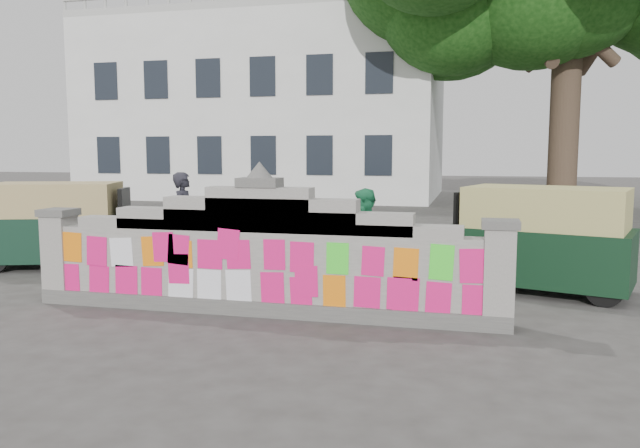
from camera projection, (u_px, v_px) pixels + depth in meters
The scene contains 8 objects.
ground at pixel (261, 313), 8.27m from camera, with size 100.00×100.00×0.00m, color #383533.
parapet_wall at pixel (260, 258), 8.18m from camera, with size 6.48×0.44×2.01m.
building at pixel (273, 114), 30.67m from camera, with size 16.00×10.00×8.90m.
cyclist_bike at pixel (186, 250), 10.69m from camera, with size 0.60×1.73×0.91m, color black.
cyclist_rider at pixel (185, 232), 10.65m from camera, with size 0.56×0.37×1.54m, color black.
pedestrian at pixel (365, 237), 9.94m from camera, with size 0.76×0.59×1.56m, color #258B56.
rickshaw_left at pixel (60, 223), 11.59m from camera, with size 2.91×2.02×1.56m.
rickshaw_right at pixel (540, 237), 9.53m from camera, with size 2.98×2.02×1.60m.
Camera 1 is at (2.70, -7.65, 2.13)m, focal length 35.00 mm.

